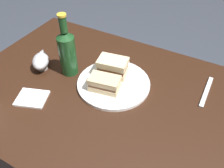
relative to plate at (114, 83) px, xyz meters
name	(u,v)px	position (x,y,z in m)	size (l,w,h in m)	color
dining_table	(111,147)	(0.02, -0.06, -0.37)	(1.18, 0.78, 0.73)	black
plate	(114,83)	(0.00, 0.00, 0.00)	(0.29, 0.29, 0.01)	white
sandwich_half_left	(113,67)	(-0.03, 0.04, 0.04)	(0.13, 0.10, 0.07)	beige
sandwich_half_right	(105,83)	(-0.01, -0.05, 0.03)	(0.12, 0.09, 0.06)	#CCB284
potato_wedge_front	(97,83)	(-0.05, -0.04, 0.02)	(0.05, 0.02, 0.02)	gold
potato_wedge_middle	(106,77)	(-0.04, 0.01, 0.01)	(0.04, 0.02, 0.01)	gold
potato_wedge_back	(97,86)	(-0.04, -0.06, 0.02)	(0.05, 0.02, 0.02)	gold
potato_wedge_left_edge	(97,83)	(-0.05, -0.04, 0.02)	(0.05, 0.02, 0.02)	#B77F33
potato_wedge_right_edge	(106,82)	(-0.02, -0.02, 0.02)	(0.05, 0.02, 0.02)	#AD702D
gravy_boat	(41,60)	(-0.32, -0.05, 0.03)	(0.12, 0.13, 0.07)	#B7B7BC
cider_bottle	(67,51)	(-0.20, -0.02, 0.10)	(0.07, 0.07, 0.26)	#19421E
napkin	(32,98)	(-0.23, -0.22, 0.00)	(0.11, 0.09, 0.01)	white
fork	(206,92)	(0.33, 0.13, 0.00)	(0.18, 0.02, 0.01)	silver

